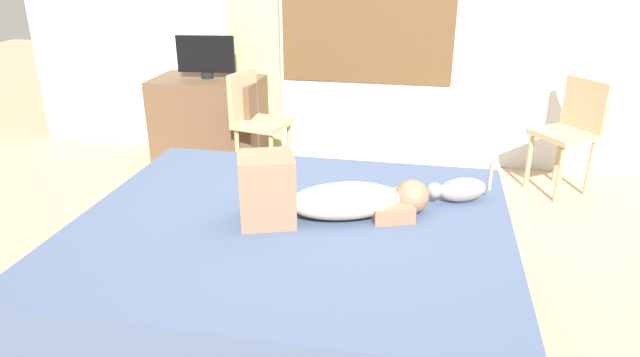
{
  "coord_description": "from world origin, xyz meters",
  "views": [
    {
      "loc": [
        0.48,
        -2.39,
        1.75
      ],
      "look_at": [
        -0.03,
        0.2,
        0.66
      ],
      "focal_mm": 31.71,
      "sensor_mm": 36.0,
      "label": 1
    }
  ],
  "objects_px": {
    "person_lying": "(325,196)",
    "chair_spare": "(572,127)",
    "tv_monitor": "(206,56)",
    "chair_by_desk": "(255,117)",
    "cup": "(247,76)",
    "bed": "(293,267)",
    "desk": "(210,121)",
    "cat": "(459,190)"
  },
  "relations": [
    {
      "from": "chair_spare",
      "to": "cat",
      "type": "bearing_deg",
      "value": -119.42
    },
    {
      "from": "person_lying",
      "to": "chair_spare",
      "type": "relative_size",
      "value": 1.08
    },
    {
      "from": "cat",
      "to": "cup",
      "type": "distance_m",
      "value": 2.29
    },
    {
      "from": "desk",
      "to": "chair_by_desk",
      "type": "xyz_separation_m",
      "value": [
        0.49,
        -0.27,
        0.14
      ]
    },
    {
      "from": "bed",
      "to": "tv_monitor",
      "type": "relative_size",
      "value": 4.51
    },
    {
      "from": "bed",
      "to": "chair_by_desk",
      "type": "xyz_separation_m",
      "value": [
        -0.73,
        1.74,
        0.25
      ]
    },
    {
      "from": "tv_monitor",
      "to": "cup",
      "type": "xyz_separation_m",
      "value": [
        0.36,
        -0.05,
        -0.14
      ]
    },
    {
      "from": "person_lying",
      "to": "tv_monitor",
      "type": "height_order",
      "value": "tv_monitor"
    },
    {
      "from": "person_lying",
      "to": "chair_spare",
      "type": "bearing_deg",
      "value": 50.89
    },
    {
      "from": "cup",
      "to": "chair_spare",
      "type": "relative_size",
      "value": 0.11
    },
    {
      "from": "tv_monitor",
      "to": "chair_by_desk",
      "type": "distance_m",
      "value": 0.69
    },
    {
      "from": "tv_monitor",
      "to": "cup",
      "type": "height_order",
      "value": "tv_monitor"
    },
    {
      "from": "desk",
      "to": "cup",
      "type": "relative_size",
      "value": 9.91
    },
    {
      "from": "desk",
      "to": "tv_monitor",
      "type": "xyz_separation_m",
      "value": [
        0.0,
        0.0,
        0.55
      ]
    },
    {
      "from": "cat",
      "to": "tv_monitor",
      "type": "height_order",
      "value": "tv_monitor"
    },
    {
      "from": "bed",
      "to": "person_lying",
      "type": "relative_size",
      "value": 2.34
    },
    {
      "from": "cup",
      "to": "bed",
      "type": "bearing_deg",
      "value": -66.39
    },
    {
      "from": "bed",
      "to": "cat",
      "type": "bearing_deg",
      "value": 25.85
    },
    {
      "from": "bed",
      "to": "chair_spare",
      "type": "bearing_deg",
      "value": 49.15
    },
    {
      "from": "person_lying",
      "to": "chair_by_desk",
      "type": "xyz_separation_m",
      "value": [
        -0.89,
        1.67,
        -0.12
      ]
    },
    {
      "from": "bed",
      "to": "tv_monitor",
      "type": "bearing_deg",
      "value": 121.18
    },
    {
      "from": "person_lying",
      "to": "cat",
      "type": "relative_size",
      "value": 2.74
    },
    {
      "from": "cat",
      "to": "cup",
      "type": "bearing_deg",
      "value": 136.58
    },
    {
      "from": "cup",
      "to": "chair_by_desk",
      "type": "bearing_deg",
      "value": -60.41
    },
    {
      "from": "tv_monitor",
      "to": "chair_spare",
      "type": "relative_size",
      "value": 0.56
    },
    {
      "from": "desk",
      "to": "chair_spare",
      "type": "relative_size",
      "value": 1.05
    },
    {
      "from": "bed",
      "to": "cup",
      "type": "xyz_separation_m",
      "value": [
        -0.85,
        1.96,
        0.53
      ]
    },
    {
      "from": "tv_monitor",
      "to": "chair_by_desk",
      "type": "height_order",
      "value": "tv_monitor"
    },
    {
      "from": "person_lying",
      "to": "desk",
      "type": "height_order",
      "value": "person_lying"
    },
    {
      "from": "person_lying",
      "to": "chair_spare",
      "type": "xyz_separation_m",
      "value": [
        1.52,
        1.87,
        -0.12
      ]
    },
    {
      "from": "cup",
      "to": "chair_spare",
      "type": "distance_m",
      "value": 2.54
    },
    {
      "from": "person_lying",
      "to": "desk",
      "type": "distance_m",
      "value": 2.39
    },
    {
      "from": "bed",
      "to": "chair_by_desk",
      "type": "bearing_deg",
      "value": 112.82
    },
    {
      "from": "tv_monitor",
      "to": "chair_spare",
      "type": "xyz_separation_m",
      "value": [
        2.89,
        -0.07,
        -0.41
      ]
    },
    {
      "from": "chair_by_desk",
      "to": "chair_spare",
      "type": "height_order",
      "value": "same"
    },
    {
      "from": "chair_spare",
      "to": "cup",
      "type": "bearing_deg",
      "value": 179.58
    },
    {
      "from": "cat",
      "to": "desk",
      "type": "distance_m",
      "value": 2.6
    },
    {
      "from": "cat",
      "to": "person_lying",
      "type": "bearing_deg",
      "value": -153.52
    },
    {
      "from": "tv_monitor",
      "to": "bed",
      "type": "bearing_deg",
      "value": -58.82
    },
    {
      "from": "bed",
      "to": "tv_monitor",
      "type": "xyz_separation_m",
      "value": [
        -1.21,
        2.01,
        0.67
      ]
    },
    {
      "from": "desk",
      "to": "chair_spare",
      "type": "distance_m",
      "value": 2.9
    },
    {
      "from": "cup",
      "to": "chair_spare",
      "type": "height_order",
      "value": "chair_spare"
    }
  ]
}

